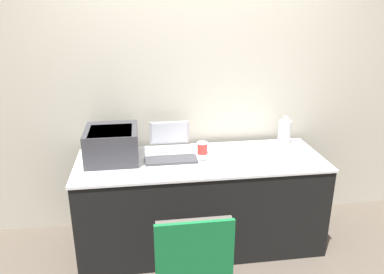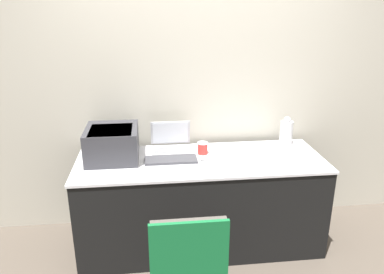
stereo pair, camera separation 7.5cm
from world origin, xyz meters
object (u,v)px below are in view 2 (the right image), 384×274
at_px(external_keyboard, 171,160).
at_px(mouse, 204,159).
at_px(laptop_left, 171,144).
at_px(metal_pitcher, 286,132).
at_px(coffee_cup, 203,148).
at_px(chair, 187,258).
at_px(printer, 112,142).

distance_m(external_keyboard, mouse, 0.26).
relative_size(laptop_left, metal_pitcher, 1.34).
relative_size(coffee_cup, metal_pitcher, 0.39).
xyz_separation_m(external_keyboard, chair, (0.03, -0.93, -0.23)).
xyz_separation_m(mouse, chair, (-0.23, -0.91, -0.23)).
distance_m(laptop_left, chair, 1.21).
relative_size(coffee_cup, chair, 0.11).
bearing_deg(external_keyboard, metal_pitcher, 14.10).
bearing_deg(printer, mouse, -9.88).
xyz_separation_m(laptop_left, mouse, (0.24, -0.27, -0.04)).
xyz_separation_m(external_keyboard, mouse, (0.26, -0.02, 0.01)).
relative_size(laptop_left, external_keyboard, 0.82).
bearing_deg(metal_pitcher, chair, -130.05).
xyz_separation_m(mouse, metal_pitcher, (0.77, 0.28, 0.10)).
distance_m(metal_pitcher, chair, 1.59).
bearing_deg(external_keyboard, chair, -88.05).
bearing_deg(mouse, laptop_left, 131.66).
distance_m(external_keyboard, coffee_cup, 0.30).
bearing_deg(external_keyboard, mouse, -5.27).
height_order(coffee_cup, metal_pitcher, metal_pitcher).
height_order(mouse, metal_pitcher, metal_pitcher).
relative_size(mouse, chair, 0.07).
xyz_separation_m(printer, mouse, (0.72, -0.13, -0.12)).
bearing_deg(external_keyboard, printer, 167.55).
relative_size(printer, coffee_cup, 4.25).
bearing_deg(coffee_cup, metal_pitcher, 10.39).
bearing_deg(metal_pitcher, coffee_cup, -169.61).
bearing_deg(laptop_left, coffee_cup, -27.04).
relative_size(external_keyboard, metal_pitcher, 1.63).
height_order(external_keyboard, coffee_cup, coffee_cup).
xyz_separation_m(printer, chair, (0.49, -1.03, -0.35)).
bearing_deg(laptop_left, metal_pitcher, 0.62).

